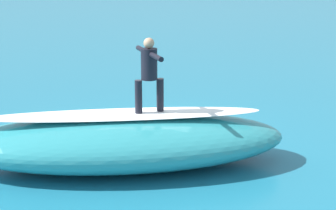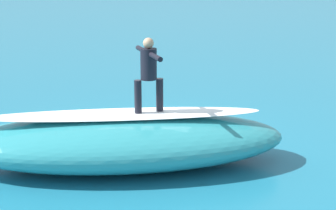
{
  "view_description": "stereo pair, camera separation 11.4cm",
  "coord_description": "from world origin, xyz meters",
  "px_view_note": "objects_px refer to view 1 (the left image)",
  "views": [
    {
      "loc": [
        -1.22,
        13.05,
        4.52
      ],
      "look_at": [
        -0.46,
        0.65,
        1.07
      ],
      "focal_mm": 56.29,
      "sensor_mm": 36.0,
      "label": 1
    },
    {
      "loc": [
        -1.34,
        13.04,
        4.52
      ],
      "look_at": [
        -0.46,
        0.65,
        1.07
      ],
      "focal_mm": 56.29,
      "sensor_mm": 36.0,
      "label": 2
    }
  ],
  "objects_px": {
    "surfer_riding": "(149,70)",
    "surfer_paddling": "(178,123)",
    "surfboard_riding": "(150,114)",
    "surfboard_paddling": "(183,130)"
  },
  "relations": [
    {
      "from": "surfboard_paddling",
      "to": "surfer_riding",
      "type": "bearing_deg",
      "value": -95.25
    },
    {
      "from": "surfer_paddling",
      "to": "surfboard_riding",
      "type": "bearing_deg",
      "value": -92.31
    },
    {
      "from": "surfboard_riding",
      "to": "surfer_riding",
      "type": "relative_size",
      "value": 1.16
    },
    {
      "from": "surfer_riding",
      "to": "surfboard_paddling",
      "type": "bearing_deg",
      "value": -129.25
    },
    {
      "from": "surfer_riding",
      "to": "surfer_paddling",
      "type": "bearing_deg",
      "value": -126.3
    },
    {
      "from": "surfer_riding",
      "to": "surfboard_paddling",
      "type": "height_order",
      "value": "surfer_riding"
    },
    {
      "from": "surfer_paddling",
      "to": "surfer_riding",
      "type": "bearing_deg",
      "value": -92.31
    },
    {
      "from": "surfer_riding",
      "to": "surfboard_paddling",
      "type": "distance_m",
      "value": 3.35
    },
    {
      "from": "surfboard_riding",
      "to": "surfer_riding",
      "type": "distance_m",
      "value": 1.0
    },
    {
      "from": "surfboard_riding",
      "to": "surfer_paddling",
      "type": "height_order",
      "value": "surfboard_riding"
    }
  ]
}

